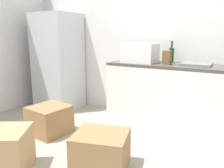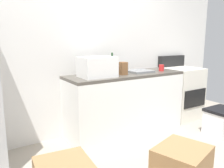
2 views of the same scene
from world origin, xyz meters
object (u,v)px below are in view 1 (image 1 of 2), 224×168
cardboard_box_medium (49,120)px  cardboard_box_large (101,151)px  microwave (140,53)px  knife_block (167,58)px  refrigerator (58,62)px  wine_bottle (171,55)px

cardboard_box_medium → cardboard_box_large: bearing=-19.2°
microwave → knife_block: 0.40m
refrigerator → knife_block: refrigerator is taller
wine_bottle → knife_block: (0.02, -0.26, -0.02)m
cardboard_box_large → cardboard_box_medium: cardboard_box_large is taller
cardboard_box_large → microwave: bearing=98.5°
refrigerator → knife_block: (1.95, -0.03, 0.17)m
cardboard_box_medium → microwave: bearing=47.7°
wine_bottle → cardboard_box_medium: wine_bottle is taller
microwave → cardboard_box_medium: size_ratio=0.99×
refrigerator → microwave: (1.55, 0.00, 0.21)m
microwave → cardboard_box_large: (0.20, -1.31, -0.85)m
wine_bottle → knife_block: bearing=-86.0°
refrigerator → wine_bottle: (1.93, 0.24, 0.19)m
refrigerator → wine_bottle: bearing=7.0°
microwave → knife_block: size_ratio=2.56×
refrigerator → knife_block: 1.96m
knife_block → cardboard_box_large: knife_block is taller
microwave → cardboard_box_large: size_ratio=0.92×
wine_bottle → cardboard_box_medium: (-1.24, -1.18, -0.83)m
wine_bottle → knife_block: size_ratio=1.67×
refrigerator → cardboard_box_large: (1.75, -1.31, -0.64)m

